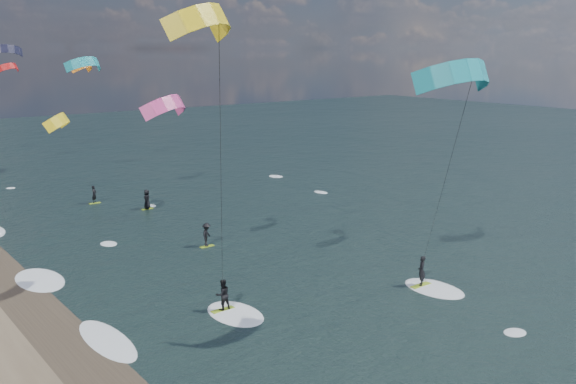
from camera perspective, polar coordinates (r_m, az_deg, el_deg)
kitesurfer_near_a at (r=33.16m, az=15.45°, el=6.42°), size 7.90×8.33×14.56m
kitesurfer_near_b at (r=29.37m, az=-5.82°, el=6.15°), size 7.23×9.07×16.71m
far_kitesurfers at (r=54.72m, az=-10.95°, el=-1.95°), size 4.11×19.46×1.86m
bg_kite_field at (r=72.34m, az=-21.65°, el=9.76°), size 15.36×73.14×8.72m
shoreline_surf at (r=34.28m, az=-16.44°, el=-12.90°), size 2.40×79.40×0.11m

